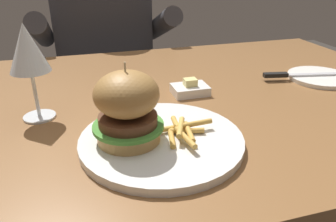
% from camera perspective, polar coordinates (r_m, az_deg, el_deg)
% --- Properties ---
extents(dining_table, '(1.44, 0.80, 0.74)m').
position_cam_1_polar(dining_table, '(0.75, -6.39, -4.28)').
color(dining_table, brown).
rests_on(dining_table, ground).
extents(main_plate, '(0.27, 0.27, 0.01)m').
position_cam_1_polar(main_plate, '(0.54, -1.14, -5.10)').
color(main_plate, white).
rests_on(main_plate, dining_table).
extents(burger_sandwich, '(0.11, 0.11, 0.13)m').
position_cam_1_polar(burger_sandwich, '(0.51, -7.11, 0.67)').
color(burger_sandwich, tan).
rests_on(burger_sandwich, main_plate).
extents(fries_pile, '(0.11, 0.10, 0.02)m').
position_cam_1_polar(fries_pile, '(0.54, 2.36, -3.36)').
color(fries_pile, gold).
rests_on(fries_pile, main_plate).
extents(wine_glass, '(0.07, 0.07, 0.18)m').
position_cam_1_polar(wine_glass, '(0.64, -23.30, 9.67)').
color(wine_glass, silver).
rests_on(wine_glass, dining_table).
extents(bread_plate, '(0.16, 0.16, 0.01)m').
position_cam_1_polar(bread_plate, '(0.91, 24.96, 5.34)').
color(bread_plate, white).
rests_on(bread_plate, dining_table).
extents(table_knife, '(0.23, 0.06, 0.01)m').
position_cam_1_polar(table_knife, '(0.89, 22.15, 5.88)').
color(table_knife, silver).
rests_on(table_knife, bread_plate).
extents(butter_dish, '(0.08, 0.06, 0.04)m').
position_cam_1_polar(butter_dish, '(0.74, 3.92, 3.78)').
color(butter_dish, white).
rests_on(butter_dish, dining_table).
extents(diner_person, '(0.51, 0.36, 1.18)m').
position_cam_1_polar(diner_person, '(1.40, -10.70, 5.89)').
color(diner_person, '#282833').
rests_on(diner_person, ground).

